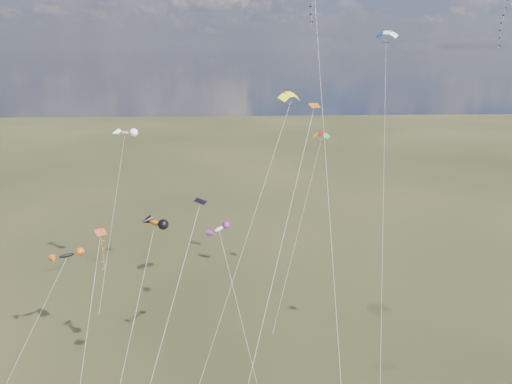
{
  "coord_description": "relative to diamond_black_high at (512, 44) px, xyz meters",
  "views": [
    {
      "loc": [
        -2.11,
        -24.38,
        32.58
      ],
      "look_at": [
        0.0,
        18.0,
        19.0
      ],
      "focal_mm": 32.0,
      "sensor_mm": 36.0,
      "label": 1
    }
  ],
  "objects": [
    {
      "name": "diamond_black_high",
      "position": [
        0.0,
        0.0,
        0.0
      ],
      "size": [
        4.45,
        27.03,
        38.25
      ],
      "color": "black",
      "rests_on": "ground"
    },
    {
      "name": "diamond_navy_tall",
      "position": [
        -19.99,
        1.31,
        1.43
      ],
      "size": [
        1.86,
        32.65,
        40.02
      ],
      "color": "#070C4D",
      "rests_on": "ground"
    },
    {
      "name": "diamond_black_mid",
      "position": [
        -32.81,
        -15.39,
        -17.67
      ],
      "size": [
        7.01,
        14.3,
        20.71
      ],
      "color": "black",
      "rests_on": "ground"
    },
    {
      "name": "diamond_red_low",
      "position": [
        -42.41,
        -2.67,
        -21.38
      ],
      "size": [
        1.52,
        11.7,
        14.29
      ],
      "color": "#C53F1C",
      "rests_on": "ground"
    },
    {
      "name": "diamond_orange_center",
      "position": [
        -23.32,
        -9.29,
        -13.35
      ],
      "size": [
        10.39,
        21.49,
        27.38
      ],
      "color": "#CE5A0B",
      "rests_on": "ground"
    },
    {
      "name": "parafoil_yellow",
      "position": [
        -22.07,
        3.82,
        -5.37
      ],
      "size": [
        11.71,
        14.42,
        28.21
      ],
      "color": "#EFEE0E",
      "rests_on": "ground"
    },
    {
      "name": "parafoil_blue_white",
      "position": [
        -10.11,
        8.76,
        1.08
      ],
      "size": [
        6.57,
        24.04,
        34.72
      ],
      "color": "#0C3FA9",
      "rests_on": "ground"
    },
    {
      "name": "parafoil_tricolor",
      "position": [
        -17.25,
        9.73,
        -10.92
      ],
      "size": [
        8.16,
        11.84,
        22.54
      ],
      "color": "#D3D80A",
      "rests_on": "ground"
    },
    {
      "name": "novelty_black_orange",
      "position": [
        -46.87,
        -0.52,
        -22.16
      ],
      "size": [
        6.5,
        8.87,
        11.18
      ],
      "color": "black",
      "rests_on": "ground"
    },
    {
      "name": "novelty_orange_black",
      "position": [
        -35.9,
        -6.73,
        -16.09
      ],
      "size": [
        4.74,
        15.34,
        17.34
      ],
      "color": "#D85304",
      "rests_on": "ground"
    },
    {
      "name": "novelty_white_purple",
      "position": [
        -29.93,
        -3.93,
        -18.01
      ],
      "size": [
        5.12,
        9.49,
        15.26
      ],
      "color": "silver",
      "rests_on": "ground"
    },
    {
      "name": "novelty_redwhite_stripe",
      "position": [
        -43.18,
        15.33,
        -11.51
      ],
      "size": [
        4.52,
        12.92,
        22.02
      ],
      "color": "red",
      "rests_on": "ground"
    }
  ]
}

